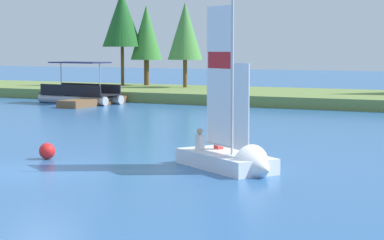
# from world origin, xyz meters

# --- Properties ---
(ground_plane) EXTENTS (200.00, 200.00, 0.00)m
(ground_plane) POSITION_xyz_m (0.00, 0.00, 0.00)
(ground_plane) COLOR #2D609E
(shore_bank) EXTENTS (80.00, 10.53, 0.71)m
(shore_bank) POSITION_xyz_m (0.00, 30.72, 0.35)
(shore_bank) COLOR olive
(shore_bank) RESTS_ON ground
(shoreline_tree_left) EXTENTS (3.20, 3.20, 7.70)m
(shoreline_tree_left) POSITION_xyz_m (-17.78, 33.13, 6.11)
(shoreline_tree_left) COLOR brown
(shoreline_tree_left) RESTS_ON shore_bank
(shoreline_tree_midleft) EXTENTS (2.54, 2.54, 6.51)m
(shoreline_tree_midleft) POSITION_xyz_m (-16.06, 34.05, 4.96)
(shoreline_tree_midleft) COLOR brown
(shoreline_tree_midleft) RESTS_ON shore_bank
(shoreline_tree_centre) EXTENTS (2.69, 2.69, 6.54)m
(shoreline_tree_centre) POSITION_xyz_m (-11.82, 32.69, 5.02)
(shoreline_tree_centre) COLOR brown
(shoreline_tree_centre) RESTS_ON shore_bank
(wooden_dock) EXTENTS (1.49, 6.64, 0.47)m
(wooden_dock) POSITION_xyz_m (-13.27, 22.63, 0.23)
(wooden_dock) COLOR brown
(wooden_dock) RESTS_ON ground
(sailboat) EXTENTS (4.26, 3.44, 6.10)m
(sailboat) POSITION_xyz_m (5.40, 2.71, 0.42)
(sailboat) COLOR white
(sailboat) RESTS_ON ground
(pontoon_boat) EXTENTS (6.01, 2.86, 2.81)m
(pontoon_boat) POSITION_xyz_m (-14.94, 23.21, 0.67)
(pontoon_boat) COLOR #B2B2B7
(pontoon_boat) RESTS_ON ground
(channel_buoy) EXTENTS (0.56, 0.56, 0.56)m
(channel_buoy) POSITION_xyz_m (-1.35, 2.10, 0.28)
(channel_buoy) COLOR red
(channel_buoy) RESTS_ON ground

